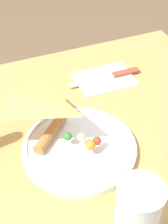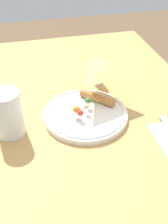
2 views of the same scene
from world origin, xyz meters
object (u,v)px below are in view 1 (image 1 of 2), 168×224
at_px(butter_knife, 108,77).
at_px(milk_glass, 137,215).
at_px(plate_pizza, 79,146).
at_px(dining_table, 45,185).
at_px(napkin_folded, 105,79).

bearing_deg(butter_knife, milk_glass, 71.79).
distance_m(plate_pizza, milk_glass, 0.22).
height_order(plate_pizza, butter_knife, plate_pizza).
distance_m(dining_table, napkin_folded, 0.32).
bearing_deg(plate_pizza, napkin_folded, -126.48).
bearing_deg(napkin_folded, dining_table, 36.86).
distance_m(plate_pizza, napkin_folded, 0.26).
bearing_deg(napkin_folded, milk_glass, 72.03).
bearing_deg(napkin_folded, butter_knife, 178.95).
xyz_separation_m(dining_table, napkin_folded, (-0.23, -0.18, 0.13)).
height_order(plate_pizza, milk_glass, milk_glass).
bearing_deg(plate_pizza, dining_table, -25.57).
bearing_deg(dining_table, plate_pizza, 154.43).
relative_size(napkin_folded, butter_knife, 0.75).
height_order(plate_pizza, napkin_folded, plate_pizza).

